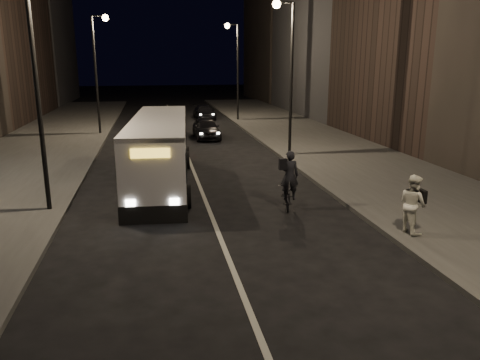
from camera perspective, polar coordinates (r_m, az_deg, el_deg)
name	(u,v)px	position (r m, az deg, el deg)	size (l,w,h in m)	color
ground	(223,244)	(13.94, -2.13, -7.79)	(180.00, 180.00, 0.00)	black
sidewalk_right	(326,147)	(29.17, 10.39, 3.95)	(7.00, 70.00, 0.16)	#393936
sidewalk_left	(31,158)	(28.06, -24.13, 2.50)	(7.00, 70.00, 0.16)	#393936
streetlight_right_mid	(287,58)	(25.79, 5.76, 14.57)	(1.20, 0.44, 8.12)	black
streetlight_right_far	(235,59)	(41.40, -0.65, 14.56)	(1.20, 0.44, 8.12)	black
streetlight_left_near	(42,57)	(17.12, -22.98, 13.64)	(1.20, 0.44, 8.12)	black
streetlight_left_far	(99,58)	(34.94, -16.85, 13.99)	(1.20, 0.44, 8.12)	black
city_bus	(160,148)	(20.54, -9.73, 3.83)	(3.10, 10.78, 2.87)	white
cyclist_on_bicycle	(288,189)	(17.09, 5.86, -1.08)	(1.07, 1.98, 2.16)	black
pedestrian_woman	(413,204)	(15.03, 20.31, -2.74)	(0.88, 0.68, 1.81)	white
car_near	(206,128)	(32.44, -4.14, 6.31)	(1.66, 4.12, 1.40)	black
car_mid	(168,124)	(34.28, -8.83, 6.72)	(1.62, 4.64, 1.53)	#353437
car_far	(204,113)	(43.30, -4.37, 8.21)	(1.68, 4.14, 1.20)	black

